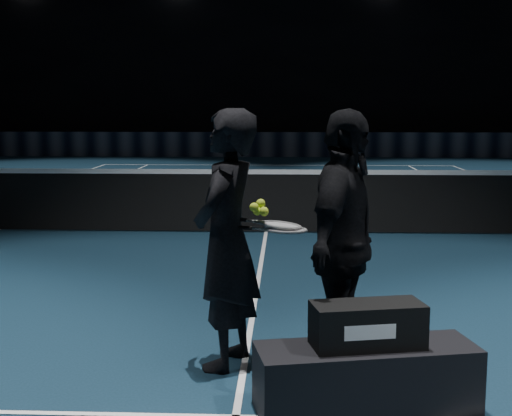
% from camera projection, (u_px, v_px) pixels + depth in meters
% --- Properties ---
extents(floor, '(36.00, 36.00, 0.00)m').
position_uv_depth(floor, '(266.00, 232.00, 10.72)').
color(floor, black).
rests_on(floor, ground).
extents(wall_back, '(30.00, 0.00, 30.00)m').
position_uv_depth(wall_back, '(280.00, 24.00, 27.79)').
color(wall_back, black).
rests_on(wall_back, ground).
extents(court_lines, '(10.98, 23.78, 0.01)m').
position_uv_depth(court_lines, '(266.00, 232.00, 10.72)').
color(court_lines, white).
rests_on(court_lines, floor).
extents(net_mesh, '(12.80, 0.02, 0.86)m').
position_uv_depth(net_mesh, '(266.00, 203.00, 10.65)').
color(net_mesh, black).
rests_on(net_mesh, floor).
extents(net_tape, '(12.80, 0.03, 0.07)m').
position_uv_depth(net_tape, '(266.00, 172.00, 10.59)').
color(net_tape, white).
rests_on(net_tape, net_mesh).
extents(sponsor_backdrop, '(22.00, 0.15, 0.90)m').
position_uv_depth(sponsor_backdrop, '(279.00, 145.00, 25.98)').
color(sponsor_backdrop, black).
rests_on(sponsor_backdrop, floor).
extents(player_bench, '(1.45, 0.74, 0.42)m').
position_uv_depth(player_bench, '(366.00, 378.00, 4.48)').
color(player_bench, black).
rests_on(player_bench, floor).
extents(racket_bag, '(0.74, 0.43, 0.28)m').
position_uv_depth(racket_bag, '(367.00, 325.00, 4.43)').
color(racket_bag, black).
rests_on(racket_bag, player_bench).
extents(bag_signature, '(0.32, 0.07, 0.09)m').
position_uv_depth(bag_signature, '(370.00, 332.00, 4.28)').
color(bag_signature, white).
rests_on(bag_signature, racket_bag).
extents(player_a, '(0.63, 0.79, 1.89)m').
position_uv_depth(player_a, '(226.00, 240.00, 5.14)').
color(player_a, black).
rests_on(player_a, floor).
extents(player_b, '(0.80, 1.20, 1.89)m').
position_uv_depth(player_b, '(343.00, 246.00, 4.91)').
color(player_b, black).
rests_on(player_b, floor).
extents(racket_lower, '(0.71, 0.37, 0.03)m').
position_uv_depth(racket_lower, '(287.00, 230.00, 5.01)').
color(racket_lower, black).
rests_on(racket_lower, player_a).
extents(racket_upper, '(0.71, 0.33, 0.10)m').
position_uv_depth(racket_upper, '(282.00, 225.00, 5.05)').
color(racket_upper, black).
rests_on(racket_upper, player_b).
extents(tennis_balls, '(0.12, 0.10, 0.12)m').
position_uv_depth(tennis_balls, '(261.00, 209.00, 5.04)').
color(tennis_balls, '#B2D72D').
rests_on(tennis_balls, racket_upper).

